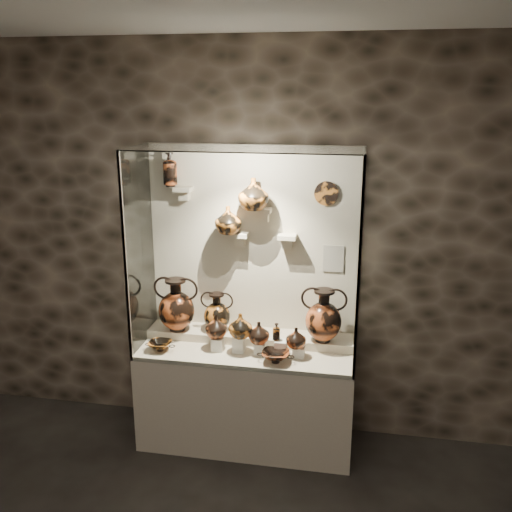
{
  "coord_description": "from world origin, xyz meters",
  "views": [
    {
      "loc": [
        0.82,
        -1.85,
        2.79
      ],
      "look_at": [
        0.07,
        2.22,
        1.59
      ],
      "focal_mm": 40.0,
      "sensor_mm": 36.0,
      "label": 1
    }
  ],
  "objects": [
    {
      "name": "glass_left",
      "position": [
        -0.85,
        2.18,
        1.6
      ],
      "size": [
        0.01,
        0.6,
        1.6
      ],
      "primitive_type": "cube",
      "color": "white",
      "rests_on": "plinth"
    },
    {
      "name": "lekythos_tall",
      "position": [
        -0.65,
        2.41,
        2.22
      ],
      "size": [
        0.15,
        0.15,
        0.3
      ],
      "primitive_type": null,
      "rotation": [
        0.0,
        0.0,
        0.3
      ],
      "color": "#A0451E",
      "rests_on": "bracket_ul"
    },
    {
      "name": "glass_right",
      "position": [
        0.85,
        2.18,
        1.6
      ],
      "size": [
        0.01,
        0.6,
        1.6
      ],
      "primitive_type": "cube",
      "color": "white",
      "rests_on": "plinth"
    },
    {
      "name": "amphora_left",
      "position": [
        -0.6,
        2.29,
        1.12
      ],
      "size": [
        0.39,
        0.39,
        0.44
      ],
      "primitive_type": null,
      "rotation": [
        0.0,
        0.0,
        0.12
      ],
      "color": "#A0451E",
      "rests_on": "rear_tier"
    },
    {
      "name": "jug_c",
      "position": [
        0.11,
        2.12,
        1.01
      ],
      "size": [
        0.21,
        0.21,
        0.17
      ],
      "primitive_type": "imported",
      "rotation": [
        0.0,
        0.0,
        -0.31
      ],
      "color": "#A0451E",
      "rests_on": "pedestal_c"
    },
    {
      "name": "ovoid_vase_b",
      "position": [
        0.03,
        2.35,
        2.04
      ],
      "size": [
        0.24,
        0.24,
        0.25
      ],
      "primitive_type": "imported",
      "rotation": [
        0.0,
        0.0,
        0.0
      ],
      "color": "#AE601E",
      "rests_on": "bracket_cb"
    },
    {
      "name": "bracket_cb",
      "position": [
        0.1,
        2.42,
        1.9
      ],
      "size": [
        0.1,
        0.12,
        0.04
      ],
      "primitive_type": "cube",
      "color": "beige",
      "rests_on": "back_panel"
    },
    {
      "name": "info_placard",
      "position": [
        0.64,
        2.47,
        1.53
      ],
      "size": [
        0.16,
        0.01,
        0.22
      ],
      "primitive_type": "cube",
      "color": "beige",
      "rests_on": "back_panel"
    },
    {
      "name": "pedestal_a",
      "position": [
        -0.22,
        2.13,
        0.88
      ],
      "size": [
        0.09,
        0.09,
        0.1
      ],
      "primitive_type": "cube",
      "color": "silver",
      "rests_on": "front_tier"
    },
    {
      "name": "pedestal_e",
      "position": [
        0.42,
        2.13,
        0.87
      ],
      "size": [
        0.09,
        0.09,
        0.08
      ],
      "primitive_type": "cube",
      "color": "silver",
      "rests_on": "front_tier"
    },
    {
      "name": "rear_tier",
      "position": [
        0.0,
        2.35,
        0.85
      ],
      "size": [
        1.7,
        0.25,
        0.1
      ],
      "primitive_type": "cube",
      "color": "#C5B499",
      "rests_on": "plinth"
    },
    {
      "name": "jug_e",
      "position": [
        0.4,
        2.11,
        0.99
      ],
      "size": [
        0.17,
        0.17,
        0.16
      ],
      "primitive_type": "imported",
      "rotation": [
        0.0,
        0.0,
        -0.09
      ],
      "color": "#A0451E",
      "rests_on": "pedestal_e"
    },
    {
      "name": "bracket_ul",
      "position": [
        -0.55,
        2.42,
        2.05
      ],
      "size": [
        0.14,
        0.12,
        0.04
      ],
      "primitive_type": "cube",
      "color": "beige",
      "rests_on": "back_panel"
    },
    {
      "name": "frame_post_right",
      "position": [
        0.84,
        1.89,
        1.6
      ],
      "size": [
        0.02,
        0.02,
        1.6
      ],
      "primitive_type": "cube",
      "color": "gray",
      "rests_on": "plinth"
    },
    {
      "name": "jug_b",
      "position": [
        -0.03,
        2.12,
        1.06
      ],
      "size": [
        0.19,
        0.19,
        0.19
      ],
      "primitive_type": "imported",
      "rotation": [
        0.0,
        0.0,
        -0.05
      ],
      "color": "#AE601E",
      "rests_on": "pedestal_b"
    },
    {
      "name": "wall_back",
      "position": [
        0.0,
        2.5,
        1.6
      ],
      "size": [
        5.0,
        0.02,
        3.2
      ],
      "primitive_type": "cube",
      "color": "black",
      "rests_on": "ground"
    },
    {
      "name": "glass_front",
      "position": [
        0.0,
        1.88,
        1.6
      ],
      "size": [
        1.7,
        0.01,
        1.6
      ],
      "primitive_type": "cube",
      "color": "white",
      "rests_on": "plinth"
    },
    {
      "name": "front_tier",
      "position": [
        0.0,
        2.18,
        0.82
      ],
      "size": [
        1.68,
        0.58,
        0.03
      ],
      "primitive_type": "cube",
      "color": "#C5B499",
      "rests_on": "plinth"
    },
    {
      "name": "lekythos_small",
      "position": [
        0.25,
        2.13,
        1.03
      ],
      "size": [
        0.07,
        0.07,
        0.16
      ],
      "primitive_type": null,
      "rotation": [
        0.0,
        0.0,
        -0.01
      ],
      "color": "#AE601E",
      "rests_on": "pedestal_d"
    },
    {
      "name": "jug_a",
      "position": [
        -0.23,
        2.15,
        1.02
      ],
      "size": [
        0.19,
        0.19,
        0.18
      ],
      "primitive_type": "imported",
      "rotation": [
        0.0,
        0.0,
        0.1
      ],
      "color": "#A0451E",
      "rests_on": "pedestal_a"
    },
    {
      "name": "wall_plate",
      "position": [
        0.57,
        2.47,
        2.04
      ],
      "size": [
        0.19,
        0.02,
        0.19
      ],
      "primitive_type": "cylinder",
      "rotation": [
        1.57,
        0.0,
        0.0
      ],
      "color": "#BA6924",
      "rests_on": "back_panel"
    },
    {
      "name": "amphora_mid",
      "position": [
        -0.28,
        2.34,
        1.06
      ],
      "size": [
        0.26,
        0.26,
        0.33
      ],
      "primitive_type": null,
      "rotation": [
        0.0,
        0.0,
        0.0
      ],
      "color": "#AE601E",
      "rests_on": "rear_tier"
    },
    {
      "name": "pedestal_d",
      "position": [
        0.28,
        2.13,
        0.89
      ],
      "size": [
        0.09,
        0.09,
        0.12
      ],
      "primitive_type": "cube",
      "color": "silver",
      "rests_on": "front_tier"
    },
    {
      "name": "pedestal_b",
      "position": [
        -0.05,
        2.13,
        0.9
      ],
      "size": [
        0.09,
        0.09,
        0.13
      ],
      "primitive_type": "cube",
      "color": "silver",
      "rests_on": "front_tier"
    },
    {
      "name": "glass_top",
      "position": [
        0.0,
        2.18,
        2.4
      ],
      "size": [
        1.7,
        0.6,
        0.01
      ],
      "primitive_type": "cube",
      "color": "white",
      "rests_on": "back_panel"
    },
    {
      "name": "kylix_left",
      "position": [
        -0.66,
        2.04,
        0.88
      ],
      "size": [
        0.28,
        0.25,
        0.09
      ],
      "primitive_type": null,
      "rotation": [
        0.0,
        0.0,
        -0.28
      ],
      "color": "#AE601E",
      "rests_on": "front_tier"
    },
    {
      "name": "pedestal_c",
      "position": [
        0.12,
        2.13,
        0.88
      ],
      "size": [
        0.09,
        0.09,
        0.09
      ],
      "primitive_type": "cube",
      "color": "silver",
      "rests_on": "front_tier"
    },
    {
      "name": "bracket_ca",
      "position": [
        -0.1,
        2.42,
        1.7
      ],
      "size": [
        0.14,
        0.12,
        0.04
      ],
      "primitive_type": "cube",
      "color": "beige",
      "rests_on": "back_panel"
    },
    {
      "name": "frame_post_left",
      "position": [
        -0.84,
        1.89,
        1.6
      ],
      "size": [
        0.02,
        0.02,
        1.6
      ],
      "primitive_type": "cube",
      "color": "gray",
      "rests_on": "plinth"
    },
    {
      "name": "back_panel",
      "position": [
        0.0,
        2.5,
        1.6
      ],
      "size": [
        1.7,
        0.03,
        1.6
      ],
      "primitive_type": "cube",
      "color": "beige",
      "rests_on": "plinth"
    },
    {
      "name": "ovoid_vase_a",
      "position": [
        -0.18,
        2.37,
        1.83
      ],
      "size": [
        0.25,
        0.25,
        0.22
      ],
      "primitive_type": "imported",
      "rotation": [
        0.0,
        0.0,
        -0.24
      ],
      "color": "#AE601E",
      "rests_on": "bracket_ca"
    },
    {
      "name": "kylix_right",
      "position": [
        0.26,
        2.0,
        0.88
      ],
      "size": [
        0.33,
        0.31,
        0.11
      ],
      "primitive_type": null,
      "rotation": [
        0.0,
        0.0,
        -0.4
      ],
      "color": "#A0451E",
      "rests_on": "front_tier"
    },
    {
      "name": "bracket_cc",
      "position": [
        0.28,
        2.42,
        1.7
      ],
      "size": [
        0.14,
        0.12,
        0.04
      ],
      "primitive_type": "cube",
      "color": "beige",
      "rests_on": "back_panel"
    },
    {
      "name": "plinth",
      "position": [
        0.0,
        2.18,
        0.4
      ],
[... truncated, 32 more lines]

